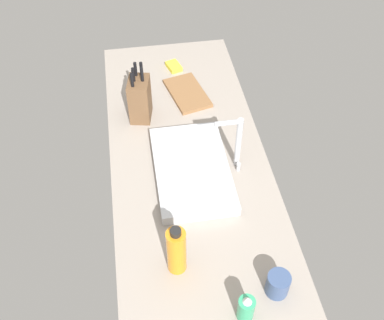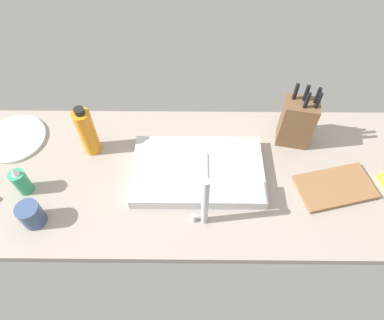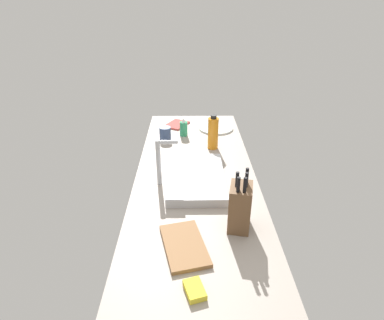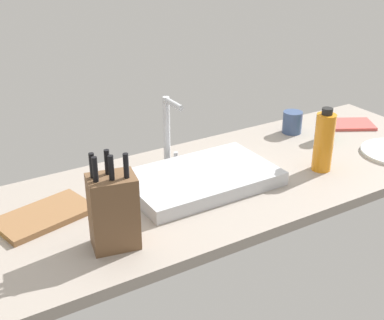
{
  "view_description": "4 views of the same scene",
  "coord_description": "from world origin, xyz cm",
  "px_view_note": "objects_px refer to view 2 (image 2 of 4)",
  "views": [
    {
      "loc": [
        117.87,
        -19.48,
        146.4
      ],
      "look_at": [
        -3.58,
        -0.01,
        12.07
      ],
      "focal_mm": 42.73,
      "sensor_mm": 36.0,
      "label": 1
    },
    {
      "loc": [
        -2.57,
        71.49,
        109.83
      ],
      "look_at": [
        -1.98,
        0.32,
        13.1
      ],
      "focal_mm": 31.53,
      "sensor_mm": 36.0,
      "label": 2
    },
    {
      "loc": [
        -154.14,
        4.03,
        94.37
      ],
      "look_at": [
        3.54,
        2.01,
        12.46
      ],
      "focal_mm": 30.5,
      "sensor_mm": 36.0,
      "label": 3
    },
    {
      "loc": [
        -85.05,
        -127.61,
        83.0
      ],
      "look_at": [
        -6.64,
        1.8,
        12.34
      ],
      "focal_mm": 48.44,
      "sensor_mm": 36.0,
      "label": 4
    }
  ],
  "objects_px": {
    "soap_bottle": "(21,181)",
    "coffee_mug": "(31,215)",
    "cutting_board": "(335,187)",
    "dinner_plate": "(14,139)",
    "knife_block": "(297,122)",
    "sink_basin": "(198,171)",
    "faucet": "(205,197)",
    "water_bottle": "(87,132)"
  },
  "relations": [
    {
      "from": "soap_bottle",
      "to": "coffee_mug",
      "type": "relative_size",
      "value": 1.44
    },
    {
      "from": "cutting_board",
      "to": "coffee_mug",
      "type": "distance_m",
      "value": 1.08
    },
    {
      "from": "dinner_plate",
      "to": "coffee_mug",
      "type": "relative_size",
      "value": 2.83
    },
    {
      "from": "knife_block",
      "to": "cutting_board",
      "type": "xyz_separation_m",
      "value": [
        -0.12,
        0.23,
        -0.1
      ]
    },
    {
      "from": "dinner_plate",
      "to": "sink_basin",
      "type": "bearing_deg",
      "value": 167.38
    },
    {
      "from": "sink_basin",
      "to": "cutting_board",
      "type": "relative_size",
      "value": 1.8
    },
    {
      "from": "sink_basin",
      "to": "faucet",
      "type": "distance_m",
      "value": 0.22
    },
    {
      "from": "knife_block",
      "to": "soap_bottle",
      "type": "distance_m",
      "value": 1.04
    },
    {
      "from": "knife_block",
      "to": "water_bottle",
      "type": "xyz_separation_m",
      "value": [
        0.8,
        0.06,
        -0.0
      ]
    },
    {
      "from": "soap_bottle",
      "to": "dinner_plate",
      "type": "bearing_deg",
      "value": -62.87
    },
    {
      "from": "dinner_plate",
      "to": "coffee_mug",
      "type": "xyz_separation_m",
      "value": [
        -0.19,
        0.36,
        0.04
      ]
    },
    {
      "from": "water_bottle",
      "to": "coffee_mug",
      "type": "xyz_separation_m",
      "value": [
        0.14,
        0.32,
        -0.06
      ]
    },
    {
      "from": "soap_bottle",
      "to": "dinner_plate",
      "type": "height_order",
      "value": "soap_bottle"
    },
    {
      "from": "faucet",
      "to": "dinner_plate",
      "type": "distance_m",
      "value": 0.86
    },
    {
      "from": "knife_block",
      "to": "coffee_mug",
      "type": "relative_size",
      "value": 3.04
    },
    {
      "from": "knife_block",
      "to": "soap_bottle",
      "type": "relative_size",
      "value": 2.11
    },
    {
      "from": "soap_bottle",
      "to": "cutting_board",
      "type": "bearing_deg",
      "value": -179.3
    },
    {
      "from": "sink_basin",
      "to": "faucet",
      "type": "xyz_separation_m",
      "value": [
        -0.02,
        0.18,
        0.12
      ]
    },
    {
      "from": "dinner_plate",
      "to": "water_bottle",
      "type": "bearing_deg",
      "value": 171.92
    },
    {
      "from": "cutting_board",
      "to": "dinner_plate",
      "type": "height_order",
      "value": "cutting_board"
    },
    {
      "from": "faucet",
      "to": "soap_bottle",
      "type": "height_order",
      "value": "faucet"
    },
    {
      "from": "faucet",
      "to": "coffee_mug",
      "type": "bearing_deg",
      "value": 1.48
    },
    {
      "from": "coffee_mug",
      "to": "knife_block",
      "type": "bearing_deg",
      "value": -158.42
    },
    {
      "from": "soap_bottle",
      "to": "water_bottle",
      "type": "distance_m",
      "value": 0.29
    },
    {
      "from": "water_bottle",
      "to": "knife_block",
      "type": "bearing_deg",
      "value": -175.96
    },
    {
      "from": "faucet",
      "to": "knife_block",
      "type": "xyz_separation_m",
      "value": [
        -0.36,
        -0.36,
        -0.04
      ]
    },
    {
      "from": "faucet",
      "to": "water_bottle",
      "type": "relative_size",
      "value": 1.12
    },
    {
      "from": "faucet",
      "to": "water_bottle",
      "type": "bearing_deg",
      "value": -34.5
    },
    {
      "from": "sink_basin",
      "to": "water_bottle",
      "type": "xyz_separation_m",
      "value": [
        0.42,
        -0.12,
        0.08
      ]
    },
    {
      "from": "faucet",
      "to": "knife_block",
      "type": "distance_m",
      "value": 0.51
    },
    {
      "from": "dinner_plate",
      "to": "soap_bottle",
      "type": "bearing_deg",
      "value": 117.13
    },
    {
      "from": "faucet",
      "to": "coffee_mug",
      "type": "distance_m",
      "value": 0.59
    },
    {
      "from": "cutting_board",
      "to": "dinner_plate",
      "type": "xyz_separation_m",
      "value": [
        1.26,
        -0.22,
        -0.0
      ]
    },
    {
      "from": "faucet",
      "to": "soap_bottle",
      "type": "bearing_deg",
      "value": -9.63
    },
    {
      "from": "knife_block",
      "to": "water_bottle",
      "type": "relative_size",
      "value": 1.2
    },
    {
      "from": "coffee_mug",
      "to": "sink_basin",
      "type": "bearing_deg",
      "value": -160.83
    },
    {
      "from": "knife_block",
      "to": "coffee_mug",
      "type": "bearing_deg",
      "value": 33.03
    },
    {
      "from": "cutting_board",
      "to": "water_bottle",
      "type": "bearing_deg",
      "value": -10.86
    },
    {
      "from": "knife_block",
      "to": "dinner_plate",
      "type": "xyz_separation_m",
      "value": [
        1.13,
        0.01,
        -0.1
      ]
    },
    {
      "from": "soap_bottle",
      "to": "dinner_plate",
      "type": "xyz_separation_m",
      "value": [
        0.12,
        -0.24,
        -0.05
      ]
    },
    {
      "from": "knife_block",
      "to": "coffee_mug",
      "type": "distance_m",
      "value": 1.02
    },
    {
      "from": "faucet",
      "to": "cutting_board",
      "type": "relative_size",
      "value": 0.93
    }
  ]
}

